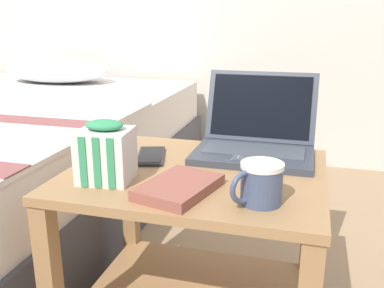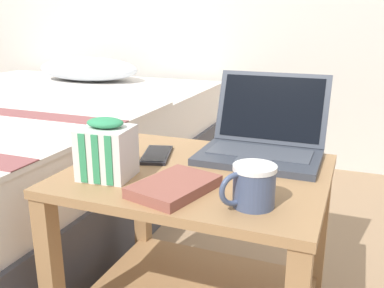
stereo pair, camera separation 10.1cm
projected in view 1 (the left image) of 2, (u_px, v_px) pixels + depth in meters
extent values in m
ellipsoid|color=silver|center=(57.00, 70.00, 2.52)|extent=(0.65, 0.36, 0.14)
cube|color=#997047|center=(196.00, 174.00, 1.07)|extent=(0.63, 0.52, 0.02)
cube|color=#997047|center=(131.00, 212.00, 1.43)|extent=(0.04, 0.04, 0.48)
cube|color=#997047|center=(309.00, 235.00, 1.29)|extent=(0.04, 0.04, 0.48)
cube|color=#333842|center=(253.00, 155.00, 1.16)|extent=(0.32, 0.21, 0.02)
cube|color=#424751|center=(254.00, 150.00, 1.17)|extent=(0.27, 0.12, 0.00)
cube|color=#424751|center=(250.00, 158.00, 1.10)|extent=(0.09, 0.05, 0.00)
cube|color=#333842|center=(261.00, 106.00, 1.26)|extent=(0.32, 0.08, 0.20)
cube|color=black|center=(261.00, 106.00, 1.25)|extent=(0.29, 0.07, 0.17)
cube|color=silver|center=(263.00, 108.00, 1.26)|extent=(0.04, 0.02, 0.04)
cube|color=blue|center=(274.00, 124.00, 1.25)|extent=(0.03, 0.01, 0.03)
cube|color=orange|center=(275.00, 90.00, 1.26)|extent=(0.04, 0.02, 0.04)
cube|color=black|center=(255.00, 104.00, 1.27)|extent=(0.04, 0.01, 0.02)
cylinder|color=#3F4C6B|center=(261.00, 183.00, 0.87)|extent=(0.09, 0.09, 0.09)
cylinder|color=silver|center=(262.00, 165.00, 0.86)|extent=(0.09, 0.09, 0.01)
cylinder|color=black|center=(262.00, 170.00, 0.86)|extent=(0.08, 0.08, 0.01)
torus|color=#3F4C6B|center=(244.00, 187.00, 0.84)|extent=(0.05, 0.06, 0.07)
cube|color=silver|center=(106.00, 155.00, 0.99)|extent=(0.13, 0.12, 0.12)
cube|color=#338C59|center=(83.00, 162.00, 0.94)|extent=(0.02, 0.00, 0.12)
cube|color=#338C59|center=(97.00, 163.00, 0.94)|extent=(0.02, 0.00, 0.12)
cube|color=#338C59|center=(111.00, 164.00, 0.93)|extent=(0.02, 0.00, 0.12)
ellipsoid|color=#338C59|center=(104.00, 125.00, 0.97)|extent=(0.09, 0.07, 0.02)
cube|color=black|center=(151.00, 156.00, 1.16)|extent=(0.11, 0.17, 0.01)
cube|color=black|center=(151.00, 154.00, 1.16)|extent=(0.10, 0.15, 0.00)
cube|color=brown|center=(180.00, 187.00, 0.93)|extent=(0.17, 0.22, 0.02)
cube|color=white|center=(180.00, 187.00, 0.93)|extent=(0.17, 0.21, 0.02)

